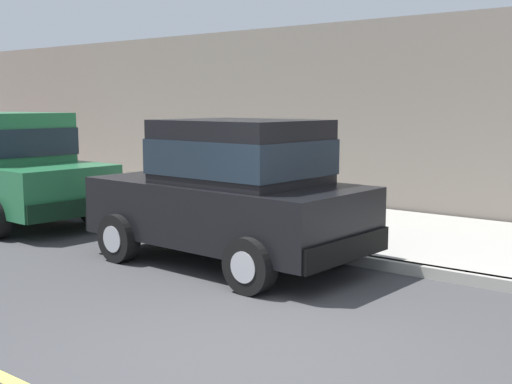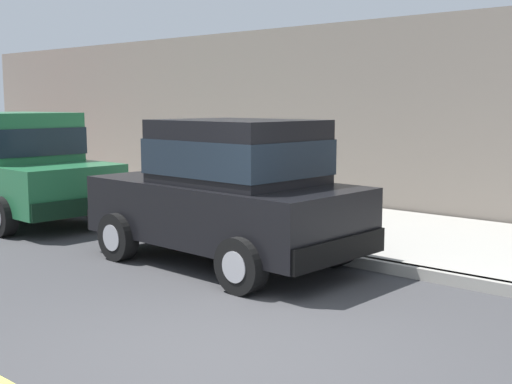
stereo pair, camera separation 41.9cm
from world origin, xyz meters
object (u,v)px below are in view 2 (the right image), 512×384
at_px(car_green_sedan, 13,165).
at_px(fire_hydrant, 123,190).
at_px(car_black_hatchback, 229,190).
at_px(dog_brown, 295,211).

relative_size(car_green_sedan, fire_hydrant, 6.43).
height_order(car_black_hatchback, dog_brown, car_black_hatchback).
bearing_deg(dog_brown, fire_hydrant, 97.49).
height_order(dog_brown, fire_hydrant, fire_hydrant).
xyz_separation_m(car_green_sedan, dog_brown, (2.00, -4.84, -0.55)).
distance_m(car_black_hatchback, car_green_sedan, 5.25).
relative_size(car_black_hatchback, dog_brown, 5.48).
xyz_separation_m(dog_brown, fire_hydrant, (-0.48, 3.67, 0.05)).
distance_m(car_black_hatchback, fire_hydrant, 4.35).
bearing_deg(dog_brown, car_black_hatchback, -167.93).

